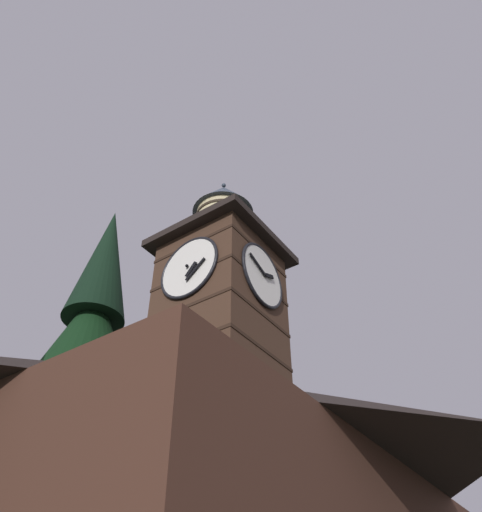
{
  "coord_description": "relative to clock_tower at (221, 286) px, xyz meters",
  "views": [
    {
      "loc": [
        8.93,
        6.22,
        1.86
      ],
      "look_at": [
        -2.03,
        -1.41,
        12.89
      ],
      "focal_mm": 37.35,
      "sensor_mm": 36.0,
      "label": 1
    }
  ],
  "objects": [
    {
      "name": "clock_tower",
      "position": [
        0.0,
        0.0,
        0.0
      ],
      "size": [
        3.71,
        3.71,
        7.96
      ],
      "color": "#422B1E",
      "rests_on": "building_main"
    },
    {
      "name": "pine_tree_behind",
      "position": [
        0.79,
        -4.93,
        -5.21
      ],
      "size": [
        7.25,
        7.25,
        17.02
      ],
      "color": "#473323",
      "rests_on": "ground_plane"
    }
  ]
}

